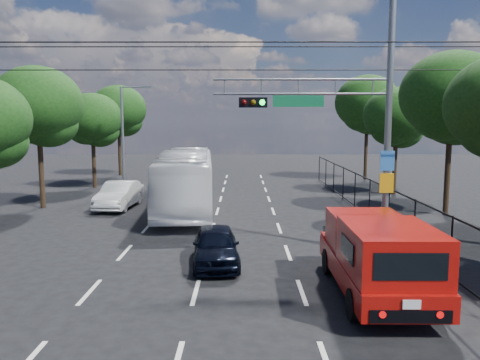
{
  "coord_description": "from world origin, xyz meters",
  "views": [
    {
      "loc": [
        1.29,
        -8.69,
        4.78
      ],
      "look_at": [
        1.24,
        7.15,
        2.8
      ],
      "focal_mm": 35.0,
      "sensor_mm": 36.0,
      "label": 1
    }
  ],
  "objects_px": {
    "red_pickup": "(377,254)",
    "white_van": "(119,195)",
    "white_bus": "(186,180)",
    "navy_hatchback": "(216,245)",
    "signal_mast": "(354,108)"
  },
  "relations": [
    {
      "from": "red_pickup",
      "to": "navy_hatchback",
      "type": "relative_size",
      "value": 1.58
    },
    {
      "from": "white_bus",
      "to": "white_van",
      "type": "relative_size",
      "value": 2.62
    },
    {
      "from": "navy_hatchback",
      "to": "white_bus",
      "type": "distance_m",
      "value": 10.22
    },
    {
      "from": "red_pickup",
      "to": "white_bus",
      "type": "distance_m",
      "value": 14.49
    },
    {
      "from": "signal_mast",
      "to": "white_bus",
      "type": "distance_m",
      "value": 11.66
    },
    {
      "from": "navy_hatchback",
      "to": "white_van",
      "type": "height_order",
      "value": "white_van"
    },
    {
      "from": "signal_mast",
      "to": "navy_hatchback",
      "type": "bearing_deg",
      "value": -164.56
    },
    {
      "from": "signal_mast",
      "to": "red_pickup",
      "type": "xyz_separation_m",
      "value": [
        -0.29,
        -4.23,
        -4.07
      ]
    },
    {
      "from": "signal_mast",
      "to": "navy_hatchback",
      "type": "distance_m",
      "value": 6.82
    },
    {
      "from": "red_pickup",
      "to": "white_van",
      "type": "distance_m",
      "value": 16.85
    },
    {
      "from": "navy_hatchback",
      "to": "white_bus",
      "type": "bearing_deg",
      "value": 97.95
    },
    {
      "from": "signal_mast",
      "to": "navy_hatchback",
      "type": "relative_size",
      "value": 2.53
    },
    {
      "from": "red_pickup",
      "to": "navy_hatchback",
      "type": "xyz_separation_m",
      "value": [
        -4.57,
        2.89,
        -0.53
      ]
    },
    {
      "from": "signal_mast",
      "to": "white_bus",
      "type": "height_order",
      "value": "signal_mast"
    },
    {
      "from": "signal_mast",
      "to": "navy_hatchback",
      "type": "height_order",
      "value": "signal_mast"
    }
  ]
}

